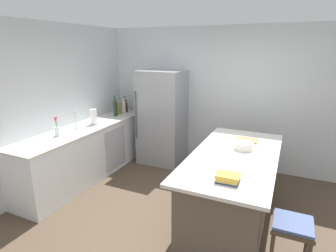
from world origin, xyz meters
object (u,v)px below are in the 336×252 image
refrigerator (162,117)px  mixing_bowl (244,146)px  flower_vase (57,130)px  gin_bottle (125,105)px  wine_bottle (115,108)px  syrup_bottle (126,107)px  sink_faucet (76,119)px  paper_towel_roll (94,117)px  cutting_board (247,140)px  kitchen_island (232,187)px  bar_stool (292,233)px  cookbook_stack (228,178)px  soda_bottle (124,107)px  olive_oil_bottle (120,108)px  vinegar_bottle (117,109)px

refrigerator → mixing_bowl: (1.75, -1.16, 0.06)m
refrigerator → flower_vase: refrigerator is taller
gin_bottle → wine_bottle: wine_bottle is taller
gin_bottle → syrup_bottle: 0.14m
syrup_bottle → refrigerator: bearing=-3.6°
mixing_bowl → syrup_bottle: bearing=155.1°
sink_faucet → paper_towel_roll: 0.34m
syrup_bottle → cutting_board: 2.73m
kitchen_island → gin_bottle: 3.10m
kitchen_island → paper_towel_roll: 2.61m
bar_stool → wine_bottle: 3.80m
sink_faucet → cookbook_stack: size_ratio=1.26×
kitchen_island → gin_bottle: size_ratio=7.18×
sink_faucet → mixing_bowl: (2.68, 0.18, -0.11)m
syrup_bottle → soda_bottle: size_ratio=0.78×
gin_bottle → olive_oil_bottle: 0.31m
paper_towel_roll → soda_bottle: 0.96m
kitchen_island → wine_bottle: bearing=157.6°
vinegar_bottle → kitchen_island: bearing=-24.1°
vinegar_bottle → flower_vase: bearing=-90.8°
sink_faucet → cutting_board: size_ratio=0.98×
sink_faucet → syrup_bottle: bearing=87.0°
flower_vase → gin_bottle: 1.92m
flower_vase → kitchen_island: bearing=8.5°
wine_bottle → mixing_bowl: size_ratio=1.66×
gin_bottle → vinegar_bottle: bearing=-81.3°
kitchen_island → bar_stool: kitchen_island is taller
vinegar_bottle → cutting_board: bearing=-11.7°
wine_bottle → refrigerator: bearing=21.0°
refrigerator → vinegar_bottle: (-0.89, -0.23, 0.14)m
paper_towel_roll → soda_bottle: size_ratio=0.96×
bar_stool → mixing_bowl: mixing_bowl is taller
paper_towel_roll → gin_bottle: size_ratio=1.03×
kitchen_island → paper_towel_roll: (-2.52, 0.37, 0.59)m
soda_bottle → wine_bottle: size_ratio=0.79×
olive_oil_bottle → wine_bottle: wine_bottle is taller
cutting_board → sink_faucet: bearing=-168.3°
wine_bottle → mixing_bowl: bearing=-17.5°
kitchen_island → soda_bottle: soda_bottle is taller
wine_bottle → mixing_bowl: wine_bottle is taller
sink_faucet → wine_bottle: wine_bottle is taller
refrigerator → olive_oil_bottle: refrigerator is taller
bar_stool → flower_vase: size_ratio=2.23×
syrup_bottle → soda_bottle: 0.11m
mixing_bowl → cutting_board: 0.38m
bar_stool → wine_bottle: bearing=150.1°
soda_bottle → wine_bottle: wine_bottle is taller
flower_vase → olive_oil_bottle: (0.04, 1.62, 0.02)m
kitchen_island → cookbook_stack: 0.92m
sink_faucet → flower_vase: bearing=-86.9°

